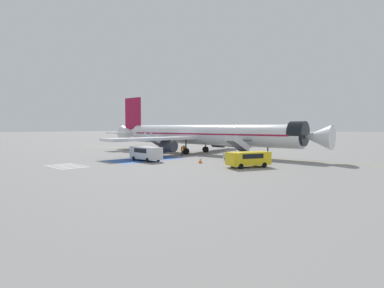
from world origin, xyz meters
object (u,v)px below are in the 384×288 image
object	(u,v)px
fuel_tanker	(234,139)
service_van_0	(248,158)
boarding_stairs_aft	(155,148)
ground_crew_1	(184,149)
ground_crew_0	(182,150)
airliner	(200,135)
traffic_cone_1	(200,161)
traffic_cone_0	(135,149)
service_van_1	(146,152)
boarding_stairs_forward	(238,153)

from	to	relation	value
fuel_tanker	service_van_0	bearing A→B (deg)	-132.39
service_van_0	boarding_stairs_aft	bearing A→B (deg)	-167.40
boarding_stairs_aft	ground_crew_1	size ratio (longest dim) A/B	3.32
fuel_tanker	ground_crew_1	size ratio (longest dim) A/B	5.85
ground_crew_0	airliner	bearing A→B (deg)	178.02
ground_crew_1	traffic_cone_1	size ratio (longest dim) A/B	2.50
boarding_stairs_aft	traffic_cone_0	distance (m)	7.54
fuel_tanker	service_van_0	distance (m)	39.75
traffic_cone_1	service_van_1	bearing A→B (deg)	-154.58
service_van_1	traffic_cone_0	distance (m)	19.64
boarding_stairs_forward	ground_crew_1	world-z (taller)	boarding_stairs_forward
boarding_stairs_forward	traffic_cone_0	distance (m)	25.25
airliner	service_van_1	xyz separation A→B (m)	(2.49, -14.11, -2.23)
fuel_tanker	ground_crew_1	xyz separation A→B (m)	(6.66, -24.09, -0.79)
boarding_stairs_aft	fuel_tanker	size ratio (longest dim) A/B	0.57
boarding_stairs_forward	service_van_0	distance (m)	8.55
airliner	ground_crew_1	world-z (taller)	airliner
service_van_0	service_van_1	distance (m)	14.96
airliner	traffic_cone_0	size ratio (longest dim) A/B	82.41
airliner	boarding_stairs_forward	world-z (taller)	airliner
service_van_1	traffic_cone_0	size ratio (longest dim) A/B	9.75
ground_crew_1	traffic_cone_0	xyz separation A→B (m)	(-12.92, -1.37, -0.65)
ground_crew_0	ground_crew_1	distance (m)	3.25
boarding_stairs_forward	fuel_tanker	distance (m)	31.25
service_van_1	service_van_0	bearing A→B (deg)	108.13
traffic_cone_1	service_van_0	bearing A→B (deg)	8.06
airliner	ground_crew_1	xyz separation A→B (m)	(-1.46, -2.73, -2.52)
boarding_stairs_aft	fuel_tanker	distance (m)	26.29
airliner	traffic_cone_1	bearing A→B (deg)	38.19
fuel_tanker	traffic_cone_0	world-z (taller)	fuel_tanker
service_van_1	traffic_cone_0	bearing A→B (deg)	-119.97
ground_crew_1	traffic_cone_0	world-z (taller)	ground_crew_1
airliner	ground_crew_0	world-z (taller)	airliner
airliner	ground_crew_1	bearing A→B (deg)	-32.83
service_van_0	ground_crew_1	bearing A→B (deg)	-176.84
boarding_stairs_aft	boarding_stairs_forward	bearing A→B (deg)	0.00
fuel_tanker	ground_crew_1	distance (m)	25.00
fuel_tanker	service_van_0	xyz separation A→B (m)	(24.89, -30.99, -0.59)
airliner	traffic_cone_1	distance (m)	14.81
ground_crew_0	ground_crew_1	world-z (taller)	ground_crew_0
boarding_stairs_forward	service_van_1	world-z (taller)	boarding_stairs_forward
fuel_tanker	traffic_cone_1	distance (m)	36.70
boarding_stairs_forward	service_van_1	bearing A→B (deg)	-132.75
boarding_stairs_aft	traffic_cone_0	bearing A→B (deg)	169.25
boarding_stairs_forward	fuel_tanker	xyz separation A→B (m)	(-18.97, 24.82, 0.76)
service_van_0	ground_crew_0	bearing A→B (deg)	-171.49
ground_crew_0	service_van_1	bearing A→B (deg)	2.47
traffic_cone_0	traffic_cone_1	xyz separation A→B (m)	(24.22, -6.52, 0.05)
airliner	service_van_0	size ratio (longest dim) A/B	8.09
boarding_stairs_forward	ground_crew_1	xyz separation A→B (m)	(-12.31, 0.73, -0.03)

